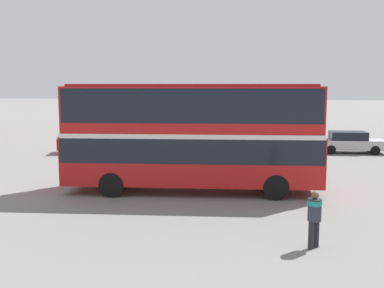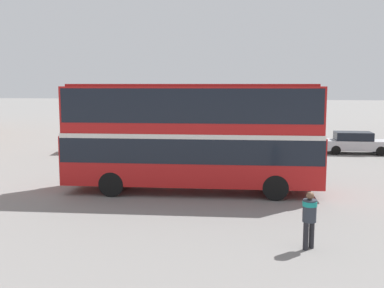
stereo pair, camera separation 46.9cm
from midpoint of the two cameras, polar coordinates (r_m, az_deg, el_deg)
The scene contains 6 objects.
ground_plane at distance 20.19m, azimuth 0.51°, elevation -5.96°, with size 240.00×240.00×0.00m, color gray.
double_decker_bus at distance 19.57m, azimuth 0.69°, elevation 1.70°, with size 11.24×3.51×4.75m.
pedestrian_foreground at distance 13.51m, azimuth 15.66°, elevation -8.59°, with size 0.59×0.59×1.69m.
parked_car_kerb_near at distance 32.84m, azimuth 20.37°, elevation 0.16°, with size 4.72×1.93×1.49m.
parked_car_kerb_far at distance 31.90m, azimuth -11.57°, elevation 0.38°, with size 4.67×2.66×1.56m.
parked_car_side_street at distance 28.92m, azimuth 8.24°, elevation -0.25°, with size 4.68×2.58×1.65m.
Camera 2 is at (3.47, -19.32, 4.74)m, focal length 42.00 mm.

